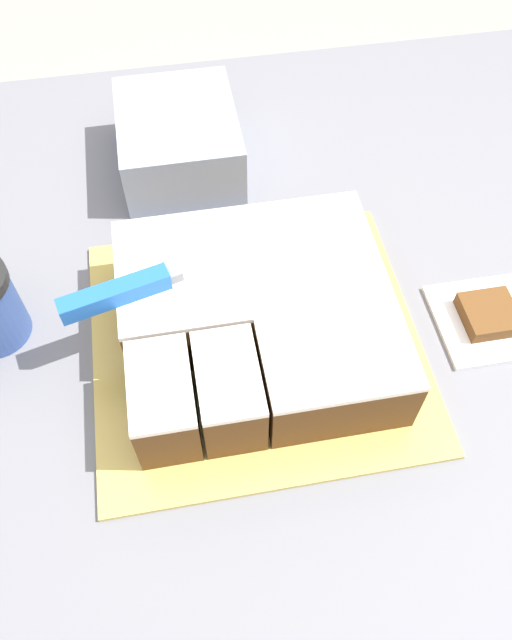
{
  "coord_description": "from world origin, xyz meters",
  "views": [
    {
      "loc": [
        -0.15,
        -0.45,
        1.53
      ],
      "look_at": [
        -0.08,
        -0.05,
        0.93
      ],
      "focal_mm": 35.0,
      "sensor_mm": 36.0,
      "label": 1
    }
  ],
  "objects_px": {
    "cake_board": "(256,342)",
    "brownie": "(489,314)",
    "cake": "(257,319)",
    "storage_box": "(179,140)",
    "knife": "(150,283)"
  },
  "relations": [
    {
      "from": "knife",
      "to": "cake_board",
      "type": "bearing_deg",
      "value": -30.89
    },
    {
      "from": "cake_board",
      "to": "storage_box",
      "type": "distance_m",
      "value": 0.34
    },
    {
      "from": "cake",
      "to": "storage_box",
      "type": "height_order",
      "value": "cake"
    },
    {
      "from": "knife",
      "to": "brownie",
      "type": "distance_m",
      "value": 0.41
    },
    {
      "from": "cake_board",
      "to": "cake",
      "type": "xyz_separation_m",
      "value": [
        0.0,
        0.0,
        0.05
      ]
    },
    {
      "from": "brownie",
      "to": "storage_box",
      "type": "height_order",
      "value": "storage_box"
    },
    {
      "from": "storage_box",
      "to": "knife",
      "type": "bearing_deg",
      "value": -100.82
    },
    {
      "from": "knife",
      "to": "brownie",
      "type": "relative_size",
      "value": 5.37
    },
    {
      "from": "knife",
      "to": "storage_box",
      "type": "height_order",
      "value": "knife"
    },
    {
      "from": "cake",
      "to": "brownie",
      "type": "distance_m",
      "value": 0.29
    },
    {
      "from": "cake_board",
      "to": "knife",
      "type": "bearing_deg",
      "value": 163.5
    },
    {
      "from": "cake_board",
      "to": "brownie",
      "type": "xyz_separation_m",
      "value": [
        0.29,
        -0.02,
        0.01
      ]
    },
    {
      "from": "knife",
      "to": "brownie",
      "type": "xyz_separation_m",
      "value": [
        0.4,
        -0.05,
        -0.09
      ]
    },
    {
      "from": "brownie",
      "to": "storage_box",
      "type": "distance_m",
      "value": 0.5
    },
    {
      "from": "cake",
      "to": "knife",
      "type": "relative_size",
      "value": 0.87
    }
  ]
}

